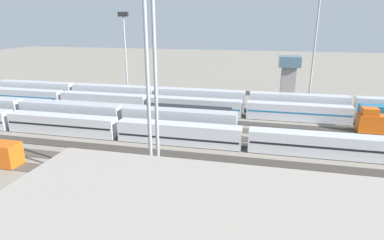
# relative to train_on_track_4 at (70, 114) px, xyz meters

# --- Properties ---
(ground_plane) EXTENTS (400.00, 400.00, 0.00)m
(ground_plane) POSITION_rel_train_on_track_4_xyz_m (-27.93, 0.00, -2.62)
(ground_plane) COLOR gray
(track_bed_0) EXTENTS (140.00, 2.80, 0.12)m
(track_bed_0) POSITION_rel_train_on_track_4_xyz_m (-27.93, -20.00, -2.56)
(track_bed_0) COLOR #3D3833
(track_bed_0) RESTS_ON ground_plane
(track_bed_1) EXTENTS (140.00, 2.80, 0.12)m
(track_bed_1) POSITION_rel_train_on_track_4_xyz_m (-27.93, -15.00, -2.56)
(track_bed_1) COLOR #4C443D
(track_bed_1) RESTS_ON ground_plane
(track_bed_2) EXTENTS (140.00, 2.80, 0.12)m
(track_bed_2) POSITION_rel_train_on_track_4_xyz_m (-27.93, -10.00, -2.56)
(track_bed_2) COLOR #3D3833
(track_bed_2) RESTS_ON ground_plane
(track_bed_3) EXTENTS (140.00, 2.80, 0.12)m
(track_bed_3) POSITION_rel_train_on_track_4_xyz_m (-27.93, -5.00, -2.56)
(track_bed_3) COLOR #4C443D
(track_bed_3) RESTS_ON ground_plane
(track_bed_4) EXTENTS (140.00, 2.80, 0.12)m
(track_bed_4) POSITION_rel_train_on_track_4_xyz_m (-27.93, 0.00, -2.56)
(track_bed_4) COLOR #3D3833
(track_bed_4) RESTS_ON ground_plane
(track_bed_5) EXTENTS (140.00, 2.80, 0.12)m
(track_bed_5) POSITION_rel_train_on_track_4_xyz_m (-27.93, 5.00, -2.56)
(track_bed_5) COLOR #3D3833
(track_bed_5) RESTS_ON ground_plane
(track_bed_6) EXTENTS (140.00, 2.80, 0.12)m
(track_bed_6) POSITION_rel_train_on_track_4_xyz_m (-27.93, 10.00, -2.56)
(track_bed_6) COLOR #3D3833
(track_bed_6) RESTS_ON ground_plane
(track_bed_7) EXTENTS (140.00, 2.80, 0.12)m
(track_bed_7) POSITION_rel_train_on_track_4_xyz_m (-27.93, 15.00, -2.56)
(track_bed_7) COLOR #4C443D
(track_bed_7) RESTS_ON ground_plane
(track_bed_8) EXTENTS (140.00, 2.80, 0.12)m
(track_bed_8) POSITION_rel_train_on_track_4_xyz_m (-27.93, 20.00, -2.56)
(track_bed_8) COLOR #4C443D
(track_bed_8) RESTS_ON ground_plane
(train_on_track_4) EXTENTS (71.40, 3.00, 5.00)m
(train_on_track_4) POSITION_rel_train_on_track_4_xyz_m (0.00, 0.00, 0.00)
(train_on_track_4) COLOR #B7BABF
(train_on_track_4) RESTS_ON ground_plane
(train_on_track_3) EXTENTS (66.40, 3.00, 4.40)m
(train_on_track_3) POSITION_rel_train_on_track_4_xyz_m (-1.80, -5.00, -0.51)
(train_on_track_3) COLOR black
(train_on_track_3) RESTS_ON ground_plane
(train_on_track_2) EXTENTS (10.00, 3.00, 5.00)m
(train_on_track_2) POSITION_rel_train_on_track_4_xyz_m (-64.16, -10.00, -0.46)
(train_on_track_2) COLOR #D85914
(train_on_track_2) RESTS_ON ground_plane
(train_on_track_0) EXTENTS (119.80, 3.06, 5.00)m
(train_on_track_0) POSITION_rel_train_on_track_4_xyz_m (-24.37, -20.00, -0.02)
(train_on_track_0) COLOR silver
(train_on_track_0) RESTS_ON ground_plane
(train_on_track_1) EXTENTS (114.80, 3.06, 4.40)m
(train_on_track_1) POSITION_rel_train_on_track_4_xyz_m (-21.86, -15.00, -0.55)
(train_on_track_1) COLOR #1E6B9E
(train_on_track_1) RESTS_ON ground_plane
(train_on_track_5) EXTENTS (114.80, 3.06, 4.40)m
(train_on_track_5) POSITION_rel_train_on_track_4_xyz_m (-23.41, 5.00, -0.56)
(train_on_track_5) COLOR maroon
(train_on_track_5) RESTS_ON ground_plane
(light_mast_0) EXTENTS (2.80, 0.70, 24.17)m
(light_mast_0) POSITION_rel_train_on_track_4_xyz_m (-3.01, -23.17, 13.05)
(light_mast_0) COLOR #9EA0A5
(light_mast_0) RESTS_ON ground_plane
(light_mast_1) EXTENTS (2.80, 0.70, 26.54)m
(light_mast_1) POSITION_rel_train_on_track_4_xyz_m (-27.50, 22.09, 14.35)
(light_mast_1) COLOR #9EA0A5
(light_mast_1) RESTS_ON ground_plane
(light_mast_2) EXTENTS (2.80, 0.70, 30.27)m
(light_mast_2) POSITION_rel_train_on_track_4_xyz_m (-51.30, -22.93, 16.37)
(light_mast_2) COLOR #9EA0A5
(light_mast_2) RESTS_ON ground_plane
(light_mast_3) EXTENTS (2.80, 0.70, 28.89)m
(light_mast_3) POSITION_rel_train_on_track_4_xyz_m (-27.21, 23.95, 15.63)
(light_mast_3) COLOR #9EA0A5
(light_mast_3) RESTS_ON ground_plane
(control_tower) EXTENTS (6.00, 6.00, 12.27)m
(control_tower) POSITION_rel_train_on_track_4_xyz_m (-47.06, -37.95, 4.60)
(control_tower) COLOR gray
(control_tower) RESTS_ON ground_plane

